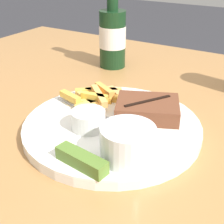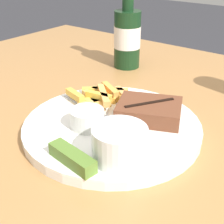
% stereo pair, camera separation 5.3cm
% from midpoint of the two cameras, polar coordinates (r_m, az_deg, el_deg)
% --- Properties ---
extents(dining_table, '(1.31, 1.09, 0.76)m').
position_cam_midpoint_polar(dining_table, '(0.59, 2.59, -9.99)').
color(dining_table, '#A87542').
rests_on(dining_table, ground_plane).
extents(dinner_plate, '(0.31, 0.31, 0.02)m').
position_cam_midpoint_polar(dinner_plate, '(0.54, 2.79, -2.77)').
color(dinner_plate, white).
rests_on(dinner_plate, dining_table).
extents(steak_portion, '(0.13, 0.12, 0.03)m').
position_cam_midpoint_polar(steak_portion, '(0.55, 9.54, 0.24)').
color(steak_portion, brown).
rests_on(steak_portion, dinner_plate).
extents(fries_pile, '(0.14, 0.12, 0.02)m').
position_cam_midpoint_polar(fries_pile, '(0.61, 0.96, 2.87)').
color(fries_pile, '#E7A44C').
rests_on(fries_pile, dinner_plate).
extents(coleslaw_cup, '(0.08, 0.08, 0.05)m').
position_cam_midpoint_polar(coleslaw_cup, '(0.44, 4.88, -5.56)').
color(coleslaw_cup, white).
rests_on(coleslaw_cup, dinner_plate).
extents(dipping_sauce_cup, '(0.06, 0.06, 0.03)m').
position_cam_midpoint_polar(dipping_sauce_cup, '(0.52, -1.63, -1.11)').
color(dipping_sauce_cup, silver).
rests_on(dipping_sauce_cup, dinner_plate).
extents(pickle_spear, '(0.08, 0.03, 0.02)m').
position_cam_midpoint_polar(pickle_spear, '(0.44, -3.86, -8.44)').
color(pickle_spear, '#567A2D').
rests_on(pickle_spear, dinner_plate).
extents(fork_utensil, '(0.13, 0.04, 0.00)m').
position_cam_midpoint_polar(fork_utensil, '(0.59, -2.55, 1.19)').
color(fork_utensil, '#B7B7BC').
rests_on(fork_utensil, dinner_plate).
extents(beer_bottle, '(0.07, 0.07, 0.23)m').
position_cam_midpoint_polar(beer_bottle, '(0.83, 4.69, 13.74)').
color(beer_bottle, '#143319').
rests_on(beer_bottle, dining_table).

